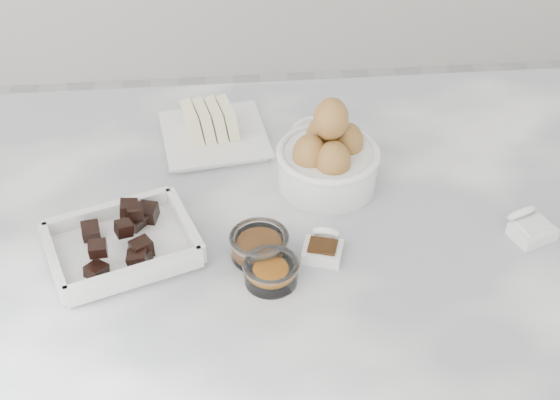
# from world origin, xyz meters

# --- Properties ---
(marble_slab) EXTENTS (1.20, 0.80, 0.04)m
(marble_slab) POSITION_xyz_m (0.00, 0.00, 0.92)
(marble_slab) COLOR white
(marble_slab) RESTS_ON cabinet
(chocolate_dish) EXTENTS (0.23, 0.20, 0.05)m
(chocolate_dish) POSITION_xyz_m (-0.19, -0.02, 0.96)
(chocolate_dish) COLOR white
(chocolate_dish) RESTS_ON marble_slab
(butter_plate) EXTENTS (0.18, 0.18, 0.06)m
(butter_plate) POSITION_xyz_m (-0.07, 0.23, 0.96)
(butter_plate) COLOR white
(butter_plate) RESTS_ON marble_slab
(sugar_ramekin) EXTENTS (0.07, 0.07, 0.04)m
(sugar_ramekin) POSITION_xyz_m (0.09, 0.19, 0.96)
(sugar_ramekin) COLOR white
(sugar_ramekin) RESTS_ON marble_slab
(egg_bowl) EXTENTS (0.15, 0.15, 0.14)m
(egg_bowl) POSITION_xyz_m (0.10, 0.11, 0.99)
(egg_bowl) COLOR white
(egg_bowl) RESTS_ON marble_slab
(honey_bowl) EXTENTS (0.08, 0.08, 0.03)m
(honey_bowl) POSITION_xyz_m (-0.01, -0.03, 0.96)
(honey_bowl) COLOR white
(honey_bowl) RESTS_ON marble_slab
(zest_bowl) EXTENTS (0.07, 0.07, 0.03)m
(zest_bowl) POSITION_xyz_m (-0.00, -0.08, 0.96)
(zest_bowl) COLOR white
(zest_bowl) RESTS_ON marble_slab
(vanilla_spoon) EXTENTS (0.06, 0.07, 0.04)m
(vanilla_spoon) POSITION_xyz_m (0.07, -0.04, 0.95)
(vanilla_spoon) COLOR white
(vanilla_spoon) RESTS_ON marble_slab
(salt_spoon) EXTENTS (0.07, 0.08, 0.04)m
(salt_spoon) POSITION_xyz_m (0.35, -0.02, 0.95)
(salt_spoon) COLOR white
(salt_spoon) RESTS_ON marble_slab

